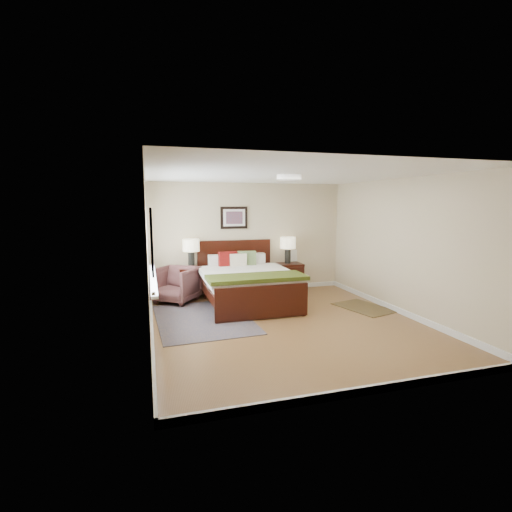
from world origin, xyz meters
name	(u,v)px	position (x,y,z in m)	size (l,w,h in m)	color
floor	(287,323)	(0.00, 0.00, 0.00)	(5.00, 5.00, 0.00)	brown
back_wall	(249,238)	(0.00, 2.50, 1.25)	(4.50, 0.04, 2.50)	#C4AE8E
front_wall	(377,281)	(0.00, -2.50, 1.25)	(4.50, 0.04, 2.50)	#C4AE8E
left_wall	(148,256)	(-2.25, 0.00, 1.25)	(0.04, 5.00, 2.50)	#C4AE8E
right_wall	(403,247)	(2.25, 0.00, 1.25)	(0.04, 5.00, 2.50)	#C4AE8E
ceiling	(289,175)	(0.00, 0.00, 2.50)	(4.50, 5.00, 0.02)	white
window	(151,243)	(-2.20, 0.70, 1.38)	(0.11, 2.72, 1.32)	silver
door	(151,295)	(-2.23, -1.75, 1.07)	(0.06, 1.00, 2.18)	silver
ceil_fixture	(289,177)	(0.00, 0.00, 2.47)	(0.44, 0.44, 0.08)	white
bed	(246,277)	(-0.35, 1.41, 0.55)	(1.82, 2.21, 1.19)	#341007
wall_art	(234,218)	(-0.35, 2.47, 1.72)	(0.62, 0.05, 0.50)	black
nightstand_left	(192,273)	(-1.35, 2.25, 0.54)	(0.56, 0.50, 0.66)	#341007
nightstand_right	(288,274)	(0.88, 2.26, 0.40)	(0.65, 0.49, 0.65)	#341007
lamp_left	(191,248)	(-1.35, 2.27, 1.10)	(0.36, 0.36, 0.61)	black
lamp_right	(288,245)	(0.88, 2.27, 1.08)	(0.36, 0.36, 0.61)	black
armchair	(176,285)	(-1.72, 1.96, 0.37)	(0.79, 0.81, 0.74)	brown
rug_persian	(203,319)	(-1.35, 0.65, 0.01)	(1.59, 2.25, 0.01)	#0C1B3E
rug_navy	(364,308)	(1.80, 0.47, 0.01)	(0.74, 1.11, 0.01)	black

